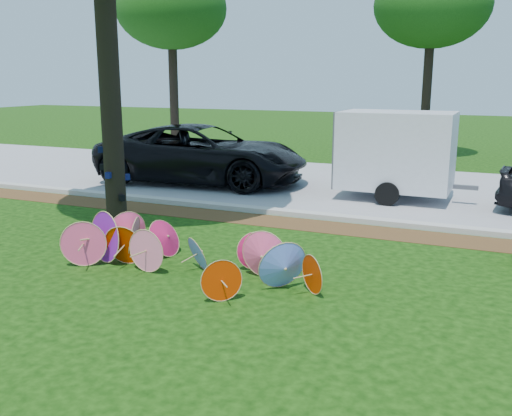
# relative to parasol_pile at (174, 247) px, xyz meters

# --- Properties ---
(ground) EXTENTS (90.00, 90.00, 0.00)m
(ground) POSITION_rel_parasol_pile_xyz_m (0.50, -0.87, -0.38)
(ground) COLOR black
(ground) RESTS_ON ground
(mulch_strip) EXTENTS (90.00, 1.00, 0.01)m
(mulch_strip) POSITION_rel_parasol_pile_xyz_m (0.50, 3.63, -0.37)
(mulch_strip) COLOR #472D16
(mulch_strip) RESTS_ON ground
(curb) EXTENTS (90.00, 0.30, 0.12)m
(curb) POSITION_rel_parasol_pile_xyz_m (0.50, 4.33, -0.32)
(curb) COLOR #B7B5AD
(curb) RESTS_ON ground
(street) EXTENTS (90.00, 8.00, 0.01)m
(street) POSITION_rel_parasol_pile_xyz_m (0.50, 8.48, -0.37)
(street) COLOR gray
(street) RESTS_ON ground
(parasol_pile) EXTENTS (4.63, 2.15, 0.91)m
(parasol_pile) POSITION_rel_parasol_pile_xyz_m (0.00, 0.00, 0.00)
(parasol_pile) COLOR #FF4A7D
(parasol_pile) RESTS_ON ground
(black_van) EXTENTS (6.53, 3.46, 1.75)m
(black_van) POSITION_rel_parasol_pile_xyz_m (-3.39, 7.24, 0.50)
(black_van) COLOR black
(black_van) RESTS_ON ground
(cargo_trailer) EXTENTS (2.85, 1.83, 2.58)m
(cargo_trailer) POSITION_rel_parasol_pile_xyz_m (2.37, 7.15, 0.91)
(cargo_trailer) COLOR silver
(cargo_trailer) RESTS_ON ground
(bg_trees) EXTENTS (22.07, 7.59, 7.40)m
(bg_trees) POSITION_rel_parasol_pile_xyz_m (1.49, 14.30, 5.39)
(bg_trees) COLOR black
(bg_trees) RESTS_ON ground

